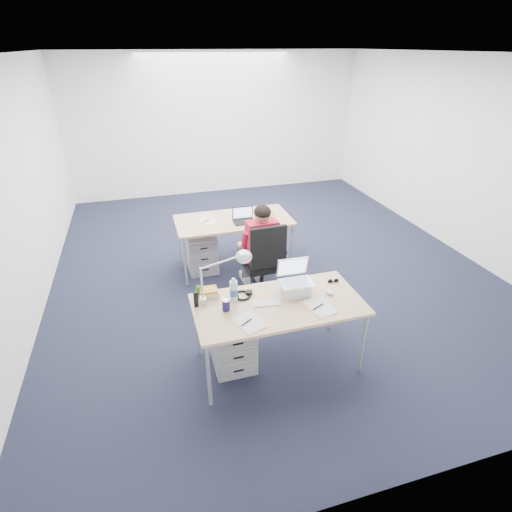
{
  "coord_description": "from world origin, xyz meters",
  "views": [
    {
      "loc": [
        -1.62,
        -4.94,
        2.89
      ],
      "look_at": [
        -0.55,
        -1.26,
        0.85
      ],
      "focal_mm": 28.0,
      "sensor_mm": 36.0,
      "label": 1
    }
  ],
  "objects_px": {
    "drawer_pedestal_near": "(232,341)",
    "wireless_keyboard": "(266,303)",
    "headphones": "(242,295)",
    "far_cup": "(272,212)",
    "dark_laptop": "(244,215)",
    "drawer_pedestal_far": "(201,251)",
    "water_bottle": "(234,290)",
    "bear_figurine": "(199,291)",
    "desk_lamp": "(218,277)",
    "desk_far": "(234,222)",
    "sunglasses": "(333,281)",
    "computer_mouse": "(330,292)",
    "can_koozie": "(226,305)",
    "silver_laptop": "(297,279)",
    "desk_near": "(278,307)",
    "book_stack": "(209,293)",
    "office_chair": "(263,277)",
    "cordless_phone": "(196,299)",
    "seated_person": "(258,248)"
  },
  "relations": [
    {
      "from": "book_stack",
      "to": "sunglasses",
      "type": "height_order",
      "value": "book_stack"
    },
    {
      "from": "office_chair",
      "to": "drawer_pedestal_far",
      "type": "bearing_deg",
      "value": 121.28
    },
    {
      "from": "drawer_pedestal_far",
      "to": "desk_lamp",
      "type": "bearing_deg",
      "value": -93.59
    },
    {
      "from": "sunglasses",
      "to": "desk_lamp",
      "type": "height_order",
      "value": "desk_lamp"
    },
    {
      "from": "desk_far",
      "to": "water_bottle",
      "type": "xyz_separation_m",
      "value": [
        -0.46,
        -1.94,
        0.17
      ]
    },
    {
      "from": "water_bottle",
      "to": "book_stack",
      "type": "distance_m",
      "value": 0.27
    },
    {
      "from": "bear_figurine",
      "to": "dark_laptop",
      "type": "bearing_deg",
      "value": 60.06
    },
    {
      "from": "desk_far",
      "to": "sunglasses",
      "type": "bearing_deg",
      "value": -72.77
    },
    {
      "from": "drawer_pedestal_far",
      "to": "water_bottle",
      "type": "bearing_deg",
      "value": -89.63
    },
    {
      "from": "drawer_pedestal_near",
      "to": "headphones",
      "type": "distance_m",
      "value": 0.5
    },
    {
      "from": "desk_near",
      "to": "drawer_pedestal_near",
      "type": "bearing_deg",
      "value": 163.37
    },
    {
      "from": "desk_lamp",
      "to": "headphones",
      "type": "bearing_deg",
      "value": 16.86
    },
    {
      "from": "drawer_pedestal_far",
      "to": "bear_figurine",
      "type": "distance_m",
      "value": 1.91
    },
    {
      "from": "computer_mouse",
      "to": "headphones",
      "type": "xyz_separation_m",
      "value": [
        -0.83,
        0.19,
        -0.0
      ]
    },
    {
      "from": "cordless_phone",
      "to": "desk_lamp",
      "type": "xyz_separation_m",
      "value": [
        0.22,
        0.04,
        0.18
      ]
    },
    {
      "from": "drawer_pedestal_near",
      "to": "book_stack",
      "type": "relative_size",
      "value": 3.04
    },
    {
      "from": "silver_laptop",
      "to": "computer_mouse",
      "type": "height_order",
      "value": "silver_laptop"
    },
    {
      "from": "office_chair",
      "to": "cordless_phone",
      "type": "distance_m",
      "value": 1.49
    },
    {
      "from": "office_chair",
      "to": "far_cup",
      "type": "distance_m",
      "value": 1.12
    },
    {
      "from": "drawer_pedestal_near",
      "to": "wireless_keyboard",
      "type": "xyz_separation_m",
      "value": [
        0.32,
        -0.1,
        0.46
      ]
    },
    {
      "from": "sunglasses",
      "to": "water_bottle",
      "type": "bearing_deg",
      "value": -171.88
    },
    {
      "from": "desk_near",
      "to": "sunglasses",
      "type": "distance_m",
      "value": 0.69
    },
    {
      "from": "silver_laptop",
      "to": "far_cup",
      "type": "height_order",
      "value": "silver_laptop"
    },
    {
      "from": "desk_near",
      "to": "dark_laptop",
      "type": "bearing_deg",
      "value": 84.52
    },
    {
      "from": "silver_laptop",
      "to": "sunglasses",
      "type": "bearing_deg",
      "value": 12.81
    },
    {
      "from": "drawer_pedestal_near",
      "to": "book_stack",
      "type": "bearing_deg",
      "value": 135.16
    },
    {
      "from": "sunglasses",
      "to": "desk_lamp",
      "type": "relative_size",
      "value": 0.23
    },
    {
      "from": "desk_near",
      "to": "wireless_keyboard",
      "type": "distance_m",
      "value": 0.13
    },
    {
      "from": "seated_person",
      "to": "headphones",
      "type": "height_order",
      "value": "seated_person"
    },
    {
      "from": "desk_far",
      "to": "drawer_pedestal_near",
      "type": "relative_size",
      "value": 2.91
    },
    {
      "from": "silver_laptop",
      "to": "can_koozie",
      "type": "xyz_separation_m",
      "value": [
        -0.71,
        -0.08,
        -0.11
      ]
    },
    {
      "from": "sunglasses",
      "to": "silver_laptop",
      "type": "bearing_deg",
      "value": -162.33
    },
    {
      "from": "can_koozie",
      "to": "water_bottle",
      "type": "height_order",
      "value": "water_bottle"
    },
    {
      "from": "bear_figurine",
      "to": "drawer_pedestal_far",
      "type": "bearing_deg",
      "value": 79.38
    },
    {
      "from": "desk_near",
      "to": "computer_mouse",
      "type": "relative_size",
      "value": 15.16
    },
    {
      "from": "computer_mouse",
      "to": "far_cup",
      "type": "bearing_deg",
      "value": 87.15
    },
    {
      "from": "desk_far",
      "to": "drawer_pedestal_near",
      "type": "bearing_deg",
      "value": -104.23
    },
    {
      "from": "drawer_pedestal_far",
      "to": "wireless_keyboard",
      "type": "relative_size",
      "value": 2.13
    },
    {
      "from": "computer_mouse",
      "to": "cordless_phone",
      "type": "xyz_separation_m",
      "value": [
        -1.28,
        0.15,
        0.06
      ]
    },
    {
      "from": "far_cup",
      "to": "office_chair",
      "type": "bearing_deg",
      "value": -114.34
    },
    {
      "from": "headphones",
      "to": "book_stack",
      "type": "height_order",
      "value": "book_stack"
    },
    {
      "from": "drawer_pedestal_far",
      "to": "dark_laptop",
      "type": "relative_size",
      "value": 1.89
    },
    {
      "from": "headphones",
      "to": "far_cup",
      "type": "relative_size",
      "value": 2.46
    },
    {
      "from": "cordless_phone",
      "to": "can_koozie",
      "type": "bearing_deg",
      "value": -28.89
    },
    {
      "from": "desk_near",
      "to": "cordless_phone",
      "type": "xyz_separation_m",
      "value": [
        -0.75,
        0.17,
        0.12
      ]
    },
    {
      "from": "silver_laptop",
      "to": "desk_lamp",
      "type": "relative_size",
      "value": 0.64
    },
    {
      "from": "sunglasses",
      "to": "desk_lamp",
      "type": "xyz_separation_m",
      "value": [
        -1.19,
        0.01,
        0.24
      ]
    },
    {
      "from": "computer_mouse",
      "to": "desk_lamp",
      "type": "relative_size",
      "value": 0.2
    },
    {
      "from": "desk_near",
      "to": "wireless_keyboard",
      "type": "xyz_separation_m",
      "value": [
        -0.11,
        0.03,
        0.05
      ]
    },
    {
      "from": "drawer_pedestal_near",
      "to": "dark_laptop",
      "type": "height_order",
      "value": "dark_laptop"
    }
  ]
}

